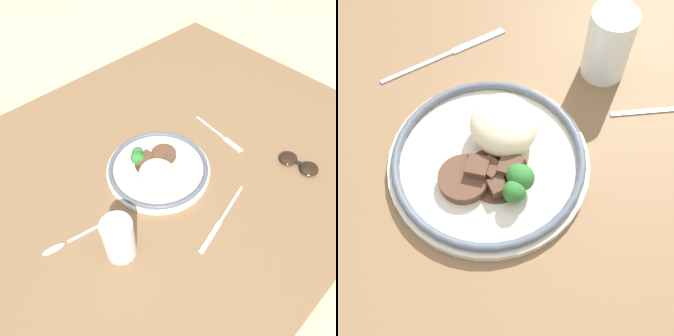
% 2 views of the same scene
% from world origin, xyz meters
% --- Properties ---
extents(ground_plane, '(8.00, 8.00, 0.00)m').
position_xyz_m(ground_plane, '(0.00, 0.00, 0.00)').
color(ground_plane, tan).
extents(dining_table, '(1.30, 1.00, 0.04)m').
position_xyz_m(dining_table, '(0.00, 0.00, 0.02)').
color(dining_table, brown).
rests_on(dining_table, ground).
extents(plate, '(0.28, 0.28, 0.07)m').
position_xyz_m(plate, '(0.05, 0.02, 0.06)').
color(plate, silver).
rests_on(plate, dining_table).
extents(juice_glass, '(0.07, 0.07, 0.12)m').
position_xyz_m(juice_glass, '(0.26, 0.13, 0.09)').
color(juice_glass, yellow).
rests_on(juice_glass, dining_table).
extents(fork, '(0.03, 0.19, 0.00)m').
position_xyz_m(fork, '(-0.19, 0.05, 0.04)').
color(fork, '#B7B7BC').
rests_on(fork, dining_table).
extents(knife, '(0.22, 0.06, 0.00)m').
position_xyz_m(knife, '(0.03, 0.23, 0.04)').
color(knife, '#B7B7BC').
rests_on(knife, dining_table).
extents(spoon, '(0.16, 0.04, 0.01)m').
position_xyz_m(spoon, '(0.35, 0.03, 0.04)').
color(spoon, '#B7B7BC').
rests_on(spoon, dining_table).
extents(sunglasses, '(0.07, 0.11, 0.02)m').
position_xyz_m(sunglasses, '(-0.25, 0.27, 0.05)').
color(sunglasses, black).
rests_on(sunglasses, dining_table).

